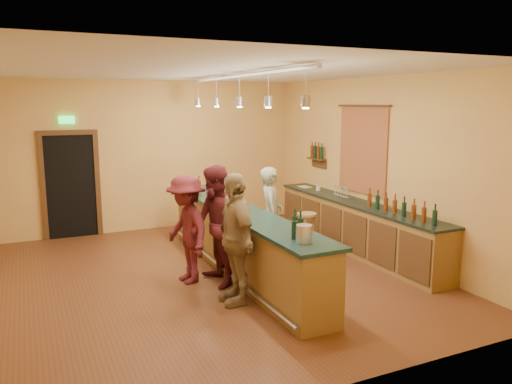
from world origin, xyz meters
name	(u,v)px	position (x,y,z in m)	size (l,w,h in m)	color
floor	(208,277)	(0.00, 0.00, 0.00)	(7.00, 7.00, 0.00)	#5A3419
ceiling	(204,71)	(0.00, 0.00, 3.20)	(6.50, 7.00, 0.02)	silver
wall_back	(152,156)	(0.00, 3.50, 1.60)	(6.50, 0.02, 3.20)	#E0BD54
wall_front	(334,229)	(0.00, -3.50, 1.60)	(6.50, 0.02, 3.20)	#E0BD54
wall_right	(377,166)	(3.25, 0.00, 1.60)	(0.02, 7.00, 3.20)	#E0BD54
doorway	(71,183)	(-1.70, 3.47, 1.13)	(1.15, 0.09, 2.48)	black
tapestry	(363,151)	(3.23, 0.40, 1.85)	(0.03, 1.40, 1.60)	maroon
bottle_shelf	(317,154)	(3.17, 1.90, 1.67)	(0.17, 0.55, 0.54)	#462415
back_counter	(356,226)	(2.97, 0.18, 0.49)	(0.60, 4.55, 1.27)	olive
tasting_bar	(240,236)	(0.56, 0.00, 0.61)	(0.73, 5.10, 1.38)	olive
pendant_track	(239,86)	(0.56, 0.00, 2.98)	(0.11, 4.60, 0.50)	silver
bartender	(271,214)	(1.31, 0.38, 0.82)	(0.60, 0.39, 1.65)	gray
customer_a	(216,226)	(0.01, -0.38, 0.91)	(0.89, 0.69, 1.83)	#59191E
customer_b	(235,239)	(0.01, -1.11, 0.91)	(1.07, 0.44, 1.82)	#997A51
customer_c	(187,229)	(-0.35, -0.05, 0.83)	(1.08, 0.62, 1.67)	#59191E
bar_stool	(307,221)	(2.10, 0.49, 0.60)	(0.36, 0.36, 0.74)	olive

